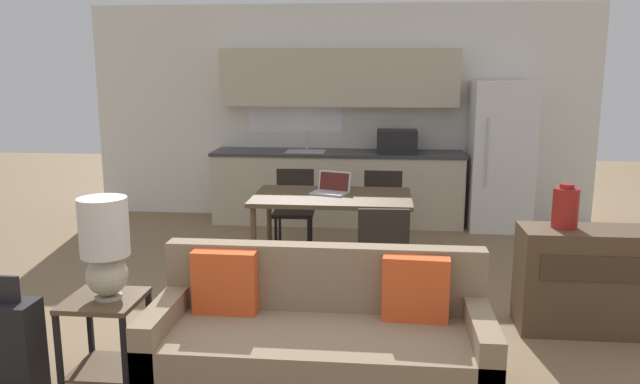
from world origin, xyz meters
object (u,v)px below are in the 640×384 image
object	(u,v)px
side_table	(106,328)
table_lamp	(105,244)
refrigerator	(500,156)
credenza	(586,280)
dining_chair_near_right	(382,251)
couch	(320,336)
dining_chair_far_left	(294,206)
laptop	(332,188)
dining_table	(332,202)
vase	(565,207)
suitcase	(6,348)
dining_chair_far_right	(382,208)

from	to	relation	value
side_table	table_lamp	xyz separation A→B (m)	(0.03, 0.00, 0.53)
refrigerator	table_lamp	xyz separation A→B (m)	(-3.02, -4.21, 0.03)
credenza	dining_chair_near_right	world-z (taller)	dining_chair_near_right
couch	dining_chair_far_left	world-z (taller)	dining_chair_far_left
laptop	side_table	bearing A→B (deg)	-98.34
dining_chair_near_right	refrigerator	bearing A→B (deg)	-119.87
couch	refrigerator	bearing A→B (deg)	66.67
dining_table	table_lamp	world-z (taller)	table_lamp
couch	vase	distance (m)	2.09
side_table	dining_chair_near_right	bearing A→B (deg)	40.99
table_lamp	dining_chair_near_right	size ratio (longest dim) A/B	0.71
refrigerator	couch	bearing A→B (deg)	-113.33
table_lamp	suitcase	bearing A→B (deg)	-165.08
credenza	dining_chair_far_left	xyz separation A→B (m)	(-2.43, 1.84, 0.09)
dining_chair_near_right	credenza	bearing A→B (deg)	166.68
credenza	vase	bearing A→B (deg)	171.09
credenza	dining_chair_far_left	distance (m)	3.05
side_table	vase	xyz separation A→B (m)	(2.98, 1.20, 0.54)
laptop	dining_table	bearing A→B (deg)	-63.77
table_lamp	dining_chair_near_right	bearing A→B (deg)	41.52
refrigerator	dining_table	size ratio (longest dim) A/B	1.22
credenza	dining_chair_near_right	xyz separation A→B (m)	(-1.50, 0.27, 0.09)
refrigerator	dining_chair_far_right	distance (m)	1.89
refrigerator	table_lamp	size ratio (longest dim) A/B	2.89
dining_table	credenza	distance (m)	2.25
dining_table	dining_chair_near_right	distance (m)	0.93
refrigerator	laptop	bearing A→B (deg)	-134.74
credenza	suitcase	xyz separation A→B (m)	(-3.71, -1.33, -0.09)
side_table	refrigerator	bearing A→B (deg)	54.03
refrigerator	vase	world-z (taller)	refrigerator
dining_table	couch	bearing A→B (deg)	-87.33
couch	dining_chair_near_right	xyz separation A→B (m)	(0.37, 1.32, 0.15)
refrigerator	vase	bearing A→B (deg)	-91.37
dining_table	vase	xyz separation A→B (m)	(1.79, -1.02, 0.22)
dining_chair_near_right	suitcase	world-z (taller)	dining_chair_near_right
laptop	suitcase	size ratio (longest dim) A/B	0.51
dining_table	suitcase	xyz separation A→B (m)	(-1.74, -2.38, -0.40)
table_lamp	credenza	xyz separation A→B (m)	(3.13, 1.17, -0.52)
credenza	dining_table	bearing A→B (deg)	151.96
refrigerator	table_lamp	bearing A→B (deg)	-125.69
refrigerator	suitcase	xyz separation A→B (m)	(-3.60, -4.36, -0.58)
credenza	dining_chair_near_right	bearing A→B (deg)	169.82
dining_chair_far_left	suitcase	size ratio (longest dim) A/B	1.14
dining_chair_far_right	laptop	world-z (taller)	laptop
dining_table	laptop	world-z (taller)	laptop
dining_chair_near_right	suitcase	xyz separation A→B (m)	(-2.21, -1.60, -0.18)
credenza	vase	size ratio (longest dim) A/B	3.00
refrigerator	suitcase	distance (m)	5.68
credenza	laptop	distance (m)	2.33
side_table	dining_chair_far_left	world-z (taller)	dining_chair_far_left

